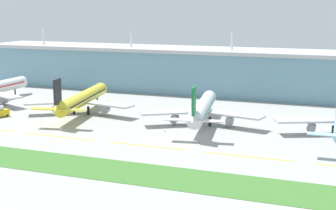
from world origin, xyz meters
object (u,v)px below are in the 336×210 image
safety_cone_nose_front (199,143)px  airliner_near_middle (82,99)px  safety_cone_left_wingtip (165,131)px  airliner_center (202,109)px  fuel_truck (0,112)px

safety_cone_nose_front → airliner_near_middle: bearing=155.5°
safety_cone_left_wingtip → airliner_center: bearing=58.8°
airliner_near_middle → safety_cone_nose_front: size_ratio=89.97×
airliner_near_middle → safety_cone_left_wingtip: airliner_near_middle is taller
safety_cone_left_wingtip → safety_cone_nose_front: 20.12m
airliner_near_middle → airliner_center: (54.46, -1.37, -0.00)m
safety_cone_left_wingtip → safety_cone_nose_front: size_ratio=1.00×
airliner_center → safety_cone_left_wingtip: size_ratio=84.78×
airliner_center → safety_cone_nose_front: (7.32, -26.75, -6.09)m
fuel_truck → airliner_near_middle: bearing=32.8°
airliner_near_middle → safety_cone_nose_front: (61.79, -28.12, -6.10)m
airliner_near_middle → safety_cone_nose_front: airliner_near_middle is taller
safety_cone_nose_front → airliner_center: bearing=105.3°
airliner_near_middle → airliner_center: bearing=-1.4°
airliner_near_middle → airliner_center: same height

